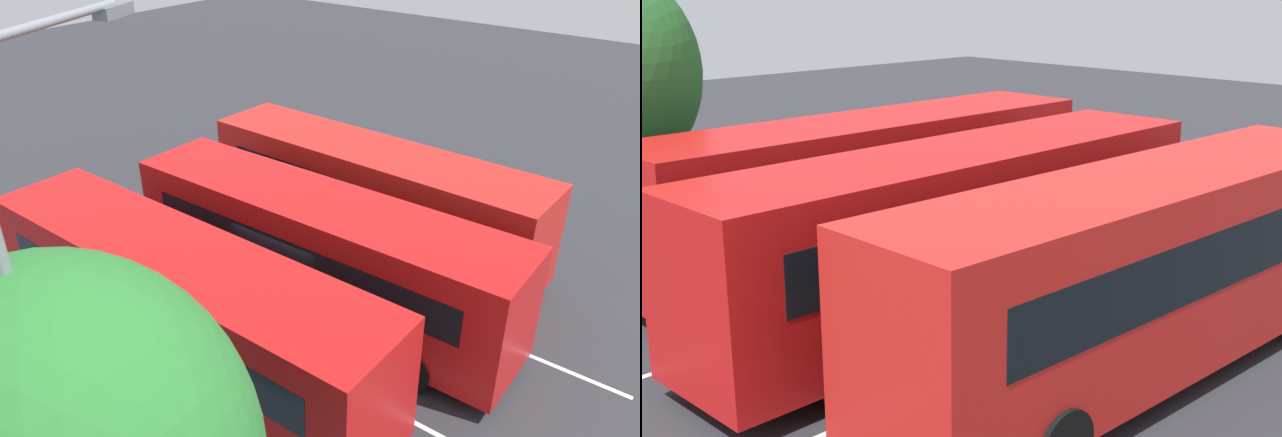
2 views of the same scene
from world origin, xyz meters
TOP-DOWN VIEW (x-y plane):
  - ground_plane at (0.00, 0.00)m, footprint 75.10×75.10m
  - bus_far_left at (0.21, -3.72)m, footprint 10.61×2.65m
  - bus_center_left at (-0.49, -0.24)m, footprint 10.60×2.62m
  - bus_center_right at (0.49, 3.41)m, footprint 10.58×2.55m
  - pedestrian at (8.28, 1.08)m, footprint 0.45×0.45m
  - lane_stripe_outer_left at (0.00, -1.75)m, footprint 15.97×0.29m
  - lane_stripe_inner_left at (0.00, 1.75)m, footprint 15.97×0.29m

SIDE VIEW (x-z plane):
  - ground_plane at x=0.00m, z-range 0.00..0.00m
  - lane_stripe_outer_left at x=0.00m, z-range 0.00..0.01m
  - lane_stripe_inner_left at x=0.00m, z-range 0.00..0.01m
  - pedestrian at x=8.28m, z-range 0.17..1.96m
  - bus_far_left at x=0.21m, z-range 0.16..3.38m
  - bus_center_left at x=-0.49m, z-range 0.16..3.38m
  - bus_center_right at x=0.49m, z-range 0.16..3.38m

